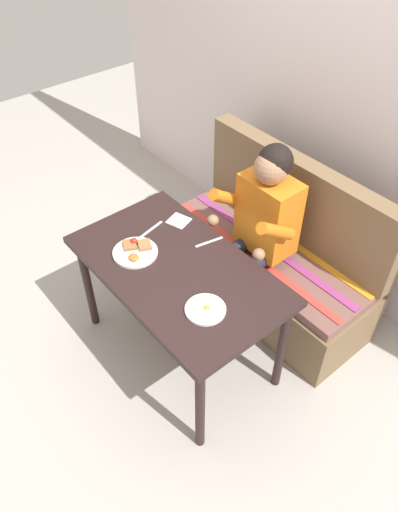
{
  "coord_description": "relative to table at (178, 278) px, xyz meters",
  "views": [
    {
      "loc": [
        1.5,
        -1.09,
        2.54
      ],
      "look_at": [
        0.0,
        0.15,
        0.72
      ],
      "focal_mm": 34.51,
      "sensor_mm": 36.0,
      "label": 1
    }
  ],
  "objects": [
    {
      "name": "ground_plane",
      "position": [
        0.0,
        0.0,
        -0.65
      ],
      "size": [
        8.0,
        8.0,
        0.0
      ],
      "primitive_type": "plane",
      "color": "#ABA39C"
    },
    {
      "name": "back_wall",
      "position": [
        0.0,
        1.27,
        0.65
      ],
      "size": [
        4.4,
        0.1,
        2.6
      ],
      "primitive_type": "cube",
      "color": "silver",
      "rests_on": "ground"
    },
    {
      "name": "table",
      "position": [
        0.0,
        0.0,
        0.0
      ],
      "size": [
        1.2,
        0.7,
        0.73
      ],
      "color": "black",
      "rests_on": "ground"
    },
    {
      "name": "couch",
      "position": [
        0.0,
        0.76,
        -0.32
      ],
      "size": [
        1.44,
        0.56,
        1.0
      ],
      "color": "brown",
      "rests_on": "ground"
    },
    {
      "name": "person",
      "position": [
        0.02,
        0.59,
        0.09
      ],
      "size": [
        0.45,
        0.61,
        1.21
      ],
      "color": "orange",
      "rests_on": "ground"
    },
    {
      "name": "plate_breakfast",
      "position": [
        -0.23,
        -0.11,
        0.1
      ],
      "size": [
        0.24,
        0.24,
        0.05
      ],
      "color": "white",
      "rests_on": "table"
    },
    {
      "name": "plate_eggs",
      "position": [
        0.32,
        -0.08,
        0.09
      ],
      "size": [
        0.2,
        0.2,
        0.04
      ],
      "color": "white",
      "rests_on": "table"
    },
    {
      "name": "napkin",
      "position": [
        -0.3,
        0.24,
        0.09
      ],
      "size": [
        0.14,
        0.14,
        0.01
      ],
      "primitive_type": "cube",
      "rotation": [
        0.0,
        0.0,
        0.32
      ],
      "color": "silver",
      "rests_on": "table"
    },
    {
      "name": "fork",
      "position": [
        -0.04,
        0.26,
        0.08
      ],
      "size": [
        0.05,
        0.17,
        0.0
      ],
      "primitive_type": "cube",
      "rotation": [
        0.0,
        0.0,
        -0.21
      ],
      "color": "silver",
      "rests_on": "table"
    },
    {
      "name": "knife",
      "position": [
        -0.33,
        0.06,
        0.08
      ],
      "size": [
        0.06,
        0.2,
        0.0
      ],
      "primitive_type": "cube",
      "rotation": [
        0.0,
        0.0,
        0.21
      ],
      "color": "silver",
      "rests_on": "table"
    }
  ]
}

